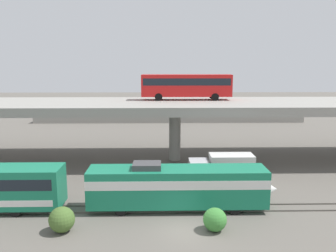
{
  "coord_description": "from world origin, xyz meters",
  "views": [
    {
      "loc": [
        -1.82,
        -24.85,
        12.53
      ],
      "look_at": [
        -0.94,
        17.89,
        4.89
      ],
      "focal_mm": 37.45,
      "sensor_mm": 36.0,
      "label": 1
    }
  ],
  "objects": [
    {
      "name": "transit_bus_on_overpass",
      "position": [
        1.63,
        22.28,
        9.75
      ],
      "size": [
        12.0,
        2.68,
        3.4
      ],
      "color": "red",
      "rests_on": "highway_overpass"
    },
    {
      "name": "pier_parking_lot",
      "position": [
        0.0,
        55.0,
        0.88
      ],
      "size": [
        57.87,
        12.4,
        1.76
      ],
      "primitive_type": "cube",
      "color": "gray",
      "rests_on": "ground_plane"
    },
    {
      "name": "parked_car_1",
      "position": [
        8.87,
        54.73,
        2.53
      ],
      "size": [
        4.59,
        1.96,
        1.5
      ],
      "rotation": [
        0.0,
        0.0,
        3.14
      ],
      "color": "navy",
      "rests_on": "pier_parking_lot"
    },
    {
      "name": "rail_strip_near",
      "position": [
        0.0,
        3.28,
        0.06
      ],
      "size": [
        110.0,
        0.12,
        0.12
      ],
      "primitive_type": "cube",
      "color": "#59544C",
      "rests_on": "ground_plane"
    },
    {
      "name": "rail_strip_far",
      "position": [
        0.0,
        4.72,
        0.06
      ],
      "size": [
        110.0,
        0.12,
        0.12
      ],
      "primitive_type": "cube",
      "color": "#59544C",
      "rests_on": "ground_plane"
    },
    {
      "name": "parked_car_3",
      "position": [
        -12.69,
        57.96,
        2.53
      ],
      "size": [
        4.61,
        1.83,
        1.5
      ],
      "rotation": [
        0.0,
        0.0,
        3.14
      ],
      "color": "#9E998C",
      "rests_on": "pier_parking_lot"
    },
    {
      "name": "harbor_water",
      "position": [
        0.0,
        78.0,
        0.0
      ],
      "size": [
        140.0,
        36.0,
        0.01
      ],
      "primitive_type": "cube",
      "color": "#385B7A",
      "rests_on": "ground_plane"
    },
    {
      "name": "highway_overpass",
      "position": [
        0.0,
        20.0,
        7.02
      ],
      "size": [
        96.0,
        12.84,
        7.69
      ],
      "color": "gray",
      "rests_on": "ground_plane"
    },
    {
      "name": "shrub_left",
      "position": [
        -9.3,
        -0.03,
        0.97
      ],
      "size": [
        1.95,
        1.95,
        1.95
      ],
      "primitive_type": "sphere",
      "color": "#46672C",
      "rests_on": "ground_plane"
    },
    {
      "name": "service_truck_west",
      "position": [
        4.79,
        10.9,
        1.64
      ],
      "size": [
        6.8,
        2.46,
        3.04
      ],
      "rotation": [
        0.0,
        0.0,
        3.14
      ],
      "color": "#B7B7BC",
      "rests_on": "ground_plane"
    },
    {
      "name": "parked_car_2",
      "position": [
        -14.15,
        52.34,
        2.53
      ],
      "size": [
        4.47,
        1.83,
        1.5
      ],
      "color": "#0C4C26",
      "rests_on": "pier_parking_lot"
    },
    {
      "name": "ground_plane",
      "position": [
        0.0,
        0.0,
        0.0
      ],
      "size": [
        260.0,
        260.0,
        0.0
      ],
      "primitive_type": "plane",
      "color": "#605B54"
    },
    {
      "name": "parked_car_0",
      "position": [
        -8.83,
        53.08,
        2.53
      ],
      "size": [
        4.05,
        1.9,
        1.5
      ],
      "rotation": [
        0.0,
        0.0,
        3.14
      ],
      "color": "black",
      "rests_on": "pier_parking_lot"
    },
    {
      "name": "shrub_right",
      "position": [
        2.24,
        -0.13,
        0.9
      ],
      "size": [
        1.8,
        1.8,
        1.8
      ],
      "primitive_type": "sphere",
      "color": "#3C8437",
      "rests_on": "ground_plane"
    },
    {
      "name": "train_locomotive",
      "position": [
        0.35,
        4.0,
        2.19
      ],
      "size": [
        16.36,
        3.04,
        4.18
      ],
      "color": "#197A56",
      "rests_on": "ground_plane"
    }
  ]
}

